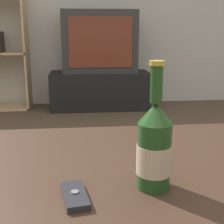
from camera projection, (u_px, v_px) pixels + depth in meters
The scene contains 5 objects.
coffee_table at pixel (102, 205), 0.76m from camera, with size 1.08×0.85×0.49m.
tv_stand at pixel (100, 90), 3.46m from camera, with size 1.07×0.44×0.40m.
television at pixel (99, 42), 3.32m from camera, with size 0.79×0.39×0.65m.
beer_bottle at pixel (154, 147), 0.68m from camera, with size 0.08×0.08×0.28m.
cell_phone at pixel (75, 196), 0.65m from camera, with size 0.07×0.12×0.02m.
Camera 1 is at (-0.04, -0.68, 0.83)m, focal length 50.00 mm.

